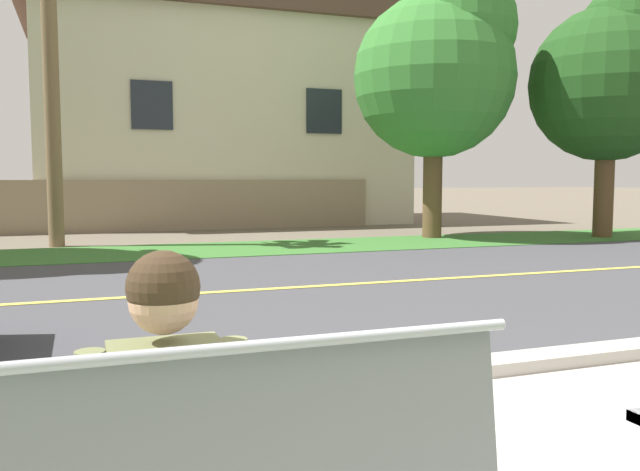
{
  "coord_description": "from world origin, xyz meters",
  "views": [
    {
      "loc": [
        -1.76,
        -1.78,
        1.47
      ],
      "look_at": [
        0.05,
        3.23,
        1.0
      ],
      "focal_mm": 37.11,
      "sensor_mm": 36.0,
      "label": 1
    }
  ],
  "objects": [
    {
      "name": "ground_plane",
      "position": [
        0.0,
        8.0,
        0.0
      ],
      "size": [
        140.0,
        140.0,
        0.0
      ],
      "primitive_type": "plane",
      "color": "#665B4C"
    },
    {
      "name": "shade_tree_centre",
      "position": [
        10.34,
        10.97,
        3.96
      ],
      "size": [
        3.7,
        3.7,
        6.11
      ],
      "color": "brown",
      "rests_on": "ground_plane"
    },
    {
      "name": "seated_person_olive",
      "position": [
        -1.54,
        0.33,
        0.68
      ],
      "size": [
        0.52,
        0.68,
        1.25
      ],
      "color": "black",
      "rests_on": "ground_plane"
    },
    {
      "name": "shade_tree_left",
      "position": [
        6.34,
        12.24,
        4.12
      ],
      "size": [
        3.85,
        3.85,
        6.35
      ],
      "color": "brown",
      "rests_on": "ground_plane"
    },
    {
      "name": "far_verge_grass",
      "position": [
        0.0,
        11.47,
        0.01
      ],
      "size": [
        48.0,
        2.8,
        0.02
      ],
      "primitive_type": "cube",
      "color": "#38702D",
      "rests_on": "ground_plane"
    },
    {
      "name": "house_across_street",
      "position": [
        2.57,
        19.94,
        3.44
      ],
      "size": [
        11.87,
        6.91,
        6.79
      ],
      "color": "beige",
      "rests_on": "ground_plane"
    },
    {
      "name": "street_asphalt",
      "position": [
        0.0,
        6.5,
        0.0
      ],
      "size": [
        52.0,
        8.0,
        0.01
      ],
      "primitive_type": "cube",
      "color": "#424247",
      "rests_on": "ground_plane"
    },
    {
      "name": "curb_edge",
      "position": [
        0.0,
        2.35,
        0.06
      ],
      "size": [
        44.0,
        0.3,
        0.11
      ],
      "primitive_type": "cube",
      "color": "#ADA89E",
      "rests_on": "ground_plane"
    },
    {
      "name": "road_centre_line",
      "position": [
        0.0,
        6.5,
        0.01
      ],
      "size": [
        48.0,
        0.14,
        0.01
      ],
      "primitive_type": "cube",
      "color": "#E0CC4C",
      "rests_on": "ground_plane"
    },
    {
      "name": "garden_wall",
      "position": [
        -0.17,
        16.74,
        0.7
      ],
      "size": [
        13.0,
        0.36,
        1.4
      ],
      "primitive_type": "cube",
      "color": "gray",
      "rests_on": "ground_plane"
    }
  ]
}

